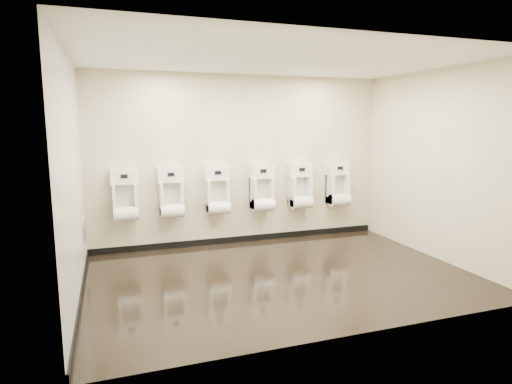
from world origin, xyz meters
TOP-DOWN VIEW (x-y plane):
  - ground at (0.00, 0.00)m, footprint 5.00×3.50m
  - ceiling at (0.00, 0.00)m, footprint 5.00×3.50m
  - back_wall at (0.00, 1.75)m, footprint 5.00×0.02m
  - front_wall at (0.00, -1.75)m, footprint 5.00×0.02m
  - left_wall at (-2.50, 0.00)m, footprint 0.02×3.50m
  - right_wall at (2.50, 0.00)m, footprint 0.02×3.50m
  - tile_overlay_left at (-2.50, 0.00)m, footprint 0.01×3.50m
  - skirting_back at (0.00, 1.74)m, footprint 5.00×0.02m
  - skirting_left at (-2.49, 0.00)m, footprint 0.02×3.50m
  - access_panel at (-2.48, 1.20)m, footprint 0.04×0.25m
  - urinal_0 at (-1.91, 1.61)m, footprint 0.41×0.31m
  - urinal_1 at (-1.21, 1.61)m, footprint 0.41×0.31m
  - urinal_2 at (-0.46, 1.61)m, footprint 0.41×0.31m
  - urinal_3 at (0.31, 1.61)m, footprint 0.41×0.31m
  - urinal_4 at (1.02, 1.61)m, footprint 0.41×0.31m
  - urinal_5 at (1.76, 1.61)m, footprint 0.41×0.31m

SIDE VIEW (x-z plane):
  - ground at x=0.00m, z-range 0.00..0.00m
  - skirting_back at x=0.00m, z-range 0.00..0.10m
  - skirting_left at x=-2.49m, z-range 0.00..0.10m
  - access_panel at x=-2.48m, z-range 0.38..0.62m
  - urinal_0 at x=-1.91m, z-range 0.49..1.27m
  - urinal_1 at x=-1.21m, z-range 0.49..1.27m
  - urinal_2 at x=-0.46m, z-range 0.49..1.27m
  - urinal_3 at x=0.31m, z-range 0.49..1.27m
  - urinal_4 at x=1.02m, z-range 0.49..1.27m
  - urinal_5 at x=1.76m, z-range 0.49..1.27m
  - back_wall at x=0.00m, z-range 0.00..2.80m
  - front_wall at x=0.00m, z-range 0.00..2.80m
  - left_wall at x=-2.50m, z-range 0.00..2.80m
  - right_wall at x=2.50m, z-range 0.00..2.80m
  - tile_overlay_left at x=-2.50m, z-range 0.00..2.80m
  - ceiling at x=0.00m, z-range 2.80..2.80m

